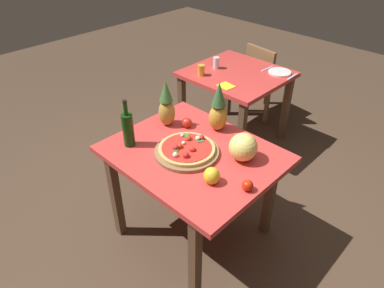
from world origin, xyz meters
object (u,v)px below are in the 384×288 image
display_table (193,164)px  pizza_board (187,152)px  melon (243,147)px  fork_utensil (267,69)px  knife_utensil (292,77)px  wine_bottle (128,129)px  bell_pepper (212,176)px  pizza (187,148)px  pineapple_left (166,106)px  pineapple_right (218,109)px  drinking_glass_juice (201,70)px  dinner_plate (280,72)px  tomato_beside_pepper (187,123)px  drinking_glass_water (216,63)px  background_table (236,84)px  tomato_by_bottle (248,186)px  napkin_folded (226,86)px  dining_chair (264,77)px

display_table → pizza_board: bearing=-113.7°
melon → fork_utensil: size_ratio=1.02×
fork_utensil → knife_utensil: same height
pizza_board → wine_bottle: (-0.35, -0.20, 0.12)m
display_table → bell_pepper: 0.36m
pizza → wine_bottle: 0.41m
display_table → pizza_board: size_ratio=2.58×
pizza_board → pizza: pizza is taller
display_table → pineapple_left: bearing=163.1°
melon → fork_utensil: (-0.71, 1.35, -0.09)m
pizza → fork_utensil: bearing=104.9°
pineapple_right → melon: 0.39m
pineapple_left → drinking_glass_juice: bearing=117.1°
dinner_plate → wine_bottle: bearing=-92.5°
pineapple_right → tomato_beside_pepper: bearing=-143.1°
wine_bottle → fork_utensil: 1.76m
bell_pepper → drinking_glass_water: bearing=129.9°
knife_utensil → dinner_plate: bearing=177.5°
wine_bottle → drinking_glass_water: 1.49m
background_table → drinking_glass_juice: 0.39m
display_table → tomato_by_bottle: bearing=-6.2°
drinking_glass_water → napkin_folded: 0.42m
display_table → bell_pepper: bearing=-26.6°
drinking_glass_water → knife_utensil: 0.75m
pizza → napkin_folded: pizza is taller
pizza → knife_utensil: 1.56m
pineapple_left → bell_pepper: size_ratio=3.27×
pineapple_left → melon: (0.66, 0.05, -0.07)m
dining_chair → dinner_plate: bearing=144.3°
pizza_board → drinking_glass_juice: bearing=128.5°
background_table → pineapple_right: 1.09m
tomato_beside_pepper → tomato_by_bottle: bearing=-18.4°
pineapple_left → background_table: bearing=101.0°
display_table → background_table: size_ratio=1.22×
fork_utensil → napkin_folded: (-0.05, -0.59, -0.00)m
pizza_board → drinking_glass_juice: drinking_glass_juice is taller
wine_bottle → pineapple_right: size_ratio=0.92×
bell_pepper → dinner_plate: 1.76m
dining_chair → pizza: bearing=117.2°
napkin_folded → pizza_board: bearing=-64.6°
dining_chair → dinner_plate: dining_chair is taller
wine_bottle → fork_utensil: bearing=92.0°
drinking_glass_juice → napkin_folded: drinking_glass_juice is taller
tomato_beside_pepper → knife_utensil: tomato_beside_pepper is taller
display_table → napkin_folded: bearing=117.4°
melon → tomato_beside_pepper: size_ratio=2.48×
pizza → melon: bearing=34.7°
pizza_board → knife_utensil: 1.56m
wine_bottle → pizza_board: bearing=29.7°
display_table → tomato_beside_pepper: (-0.25, 0.19, 0.14)m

